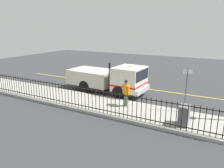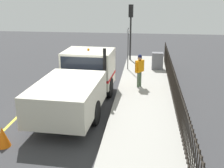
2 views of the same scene
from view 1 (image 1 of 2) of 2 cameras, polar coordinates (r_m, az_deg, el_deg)
name	(u,v)px [view 1 (image 1 of 2)]	position (r m, az deg, el deg)	size (l,w,h in m)	color
ground_plane	(101,90)	(17.08, -3.14, -1.69)	(47.56, 47.56, 0.00)	#38383A
sidewalk_slab	(77,100)	(14.67, -9.41, -4.39)	(2.89, 21.62, 0.17)	#A3A099
lane_marking	(113,84)	(18.88, 0.28, -0.03)	(0.12, 19.45, 0.01)	yellow
work_truck	(111,78)	(16.10, -0.15, 1.75)	(2.62, 6.48, 2.52)	silver
worker_standing	(126,90)	(12.89, 3.82, -1.70)	(0.46, 0.52, 1.70)	orange
iron_fence	(65,94)	(13.55, -12.65, -2.74)	(0.04, 18.41, 1.37)	black
utility_cabinet	(184,115)	(11.14, 19.01, -8.11)	(0.69, 0.48, 1.04)	slate
traffic_cone	(85,78)	(19.76, -7.46, 1.55)	(0.48, 0.48, 0.69)	orange
street_sign	(186,85)	(12.58, 19.61, -0.35)	(0.21, 0.48, 2.58)	#4C4C4C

